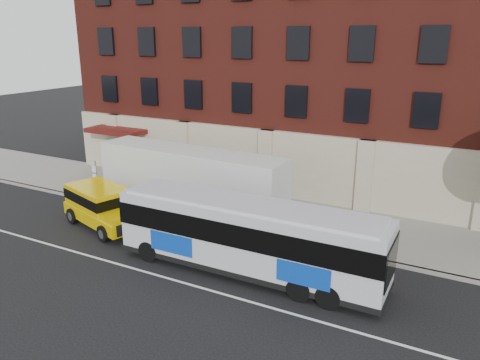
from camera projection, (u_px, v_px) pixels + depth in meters
The scene contains 9 objects.
ground at pixel (145, 279), 19.27m from camera, with size 120.00×120.00×0.00m, color black.
sidewalk at pixel (245, 209), 26.84m from camera, with size 60.00×6.00×0.15m, color gray.
kerb at pixel (219, 227), 24.31m from camera, with size 60.00×0.25×0.15m, color gray.
lane_line at pixel (153, 274), 19.69m from camera, with size 60.00×0.12×0.01m, color silver.
building at pixel (300, 66), 31.30m from camera, with size 30.00×12.10×15.00m.
sign_pole at pixel (96, 178), 27.82m from camera, with size 0.30×0.20×2.50m.
city_bus at pixel (249, 235), 19.29m from camera, with size 11.48×2.53×3.14m.
yellow_suv at pixel (102, 204), 24.38m from camera, with size 5.50×3.50×2.05m.
shipping_container at pixel (191, 183), 25.70m from camera, with size 11.17×2.85×3.69m.
Camera 1 is at (11.50, -13.36, 9.62)m, focal length 35.17 mm.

